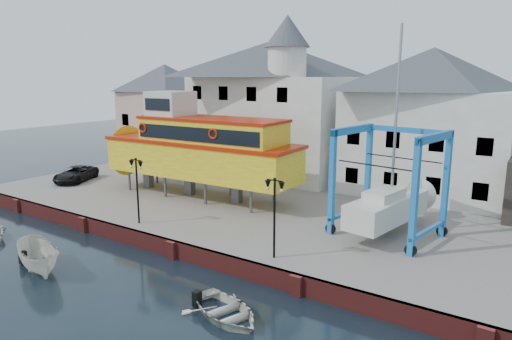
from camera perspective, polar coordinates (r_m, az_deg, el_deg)
The scene contains 13 objects.
ground at distance 26.71m, azimuth -10.38°, elevation -10.76°, with size 140.00×140.00×0.00m, color #16242C.
hardstanding at distance 34.79m, azimuth 2.31°, elevation -4.35°, with size 44.00×22.00×1.00m, color slate.
quay_wall at distance 26.60m, azimuth -10.26°, elevation -9.69°, with size 44.00×0.47×1.00m.
building_pink at distance 50.33m, azimuth -11.15°, elevation 6.97°, with size 8.00×7.00×10.30m.
building_white_main at distance 42.37m, azimuth 2.00°, elevation 7.95°, with size 14.00×8.30×14.00m.
building_white_right at distance 37.65m, azimuth 20.83°, elevation 5.59°, with size 12.00×8.00×11.20m.
lamp_post_left at distance 29.08m, azimuth -14.71°, elevation -0.48°, with size 1.12×0.32×4.20m.
lamp_post_right at distance 22.73m, azimuth 2.33°, elevation -3.47°, with size 1.12×0.32×4.20m.
tour_boat at distance 35.36m, azimuth -8.37°, elevation 2.85°, with size 18.36×4.87×7.94m.
travel_lift at distance 27.99m, azimuth 16.78°, elevation -3.55°, with size 6.18×8.09×11.89m.
van at distance 43.11m, azimuth -21.61°, elevation -0.45°, with size 2.16×4.68×1.30m, color black.
motorboat_a at distance 27.15m, azimuth -25.35°, elevation -11.36°, with size 1.71×4.54×1.75m, color silver.
motorboat_b at distance 20.52m, azimuth -3.82°, elevation -17.88°, with size 2.86×4.01×0.83m, color silver.
Camera 1 is at (17.44, -17.52, 10.13)m, focal length 32.00 mm.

